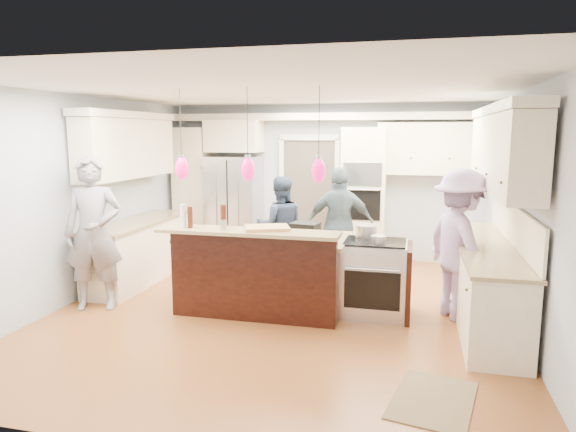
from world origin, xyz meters
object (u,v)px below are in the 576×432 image
object	(u,v)px
refrigerator	(234,207)
kitchen_island	(264,270)
person_bar_end	(94,233)
island_range	(377,278)
person_far_left	(280,226)

from	to	relation	value
refrigerator	kitchen_island	size ratio (longest dim) A/B	0.86
kitchen_island	person_bar_end	xyz separation A→B (m)	(-2.05, -0.52, 0.48)
refrigerator	kitchen_island	world-z (taller)	refrigerator
refrigerator	island_range	bearing A→B (deg)	-42.59
refrigerator	island_range	distance (m)	3.71
refrigerator	island_range	world-z (taller)	refrigerator
refrigerator	island_range	size ratio (longest dim) A/B	1.96
refrigerator	person_far_left	bearing A→B (deg)	-42.85
refrigerator	kitchen_island	bearing A→B (deg)	-63.08
refrigerator	person_bar_end	distance (m)	3.18
kitchen_island	person_bar_end	size ratio (longest dim) A/B	1.09
refrigerator	kitchen_island	xyz separation A→B (m)	(1.30, -2.57, -0.41)
person_bar_end	person_far_left	xyz separation A→B (m)	(1.87, 2.05, -0.19)
refrigerator	person_bar_end	size ratio (longest dim) A/B	0.93
kitchen_island	refrigerator	bearing A→B (deg)	116.92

